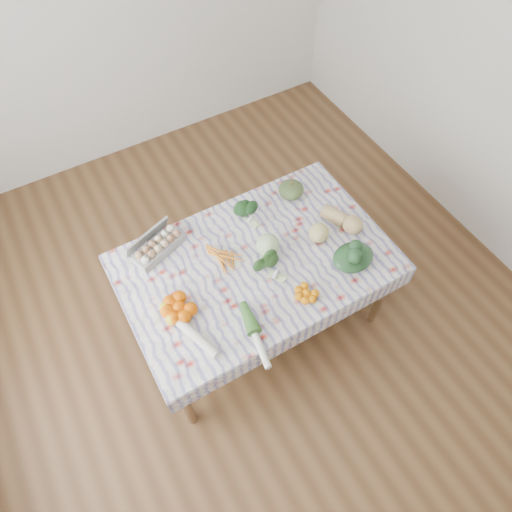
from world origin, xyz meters
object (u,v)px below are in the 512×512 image
(cabbage, at_px, (268,245))
(kabocha_squash, at_px, (291,190))
(dining_table, at_px, (256,269))
(grapefruit, at_px, (319,233))
(egg_carton, at_px, (159,247))
(butternut_squash, at_px, (343,219))

(cabbage, bearing_deg, kabocha_squash, 40.76)
(dining_table, relative_size, grapefruit, 12.45)
(kabocha_squash, height_order, cabbage, cabbage)
(cabbage, height_order, grapefruit, cabbage)
(egg_carton, height_order, kabocha_squash, kabocha_squash)
(grapefruit, bearing_deg, cabbage, 167.16)
(cabbage, bearing_deg, butternut_squash, -6.12)
(dining_table, height_order, cabbage, cabbage)
(cabbage, relative_size, butternut_squash, 0.52)
(cabbage, height_order, butternut_squash, cabbage)
(dining_table, xyz_separation_m, egg_carton, (-0.48, 0.37, 0.13))
(dining_table, distance_m, grapefruit, 0.46)
(dining_table, distance_m, butternut_squash, 0.65)
(egg_carton, relative_size, grapefruit, 2.65)
(dining_table, xyz_separation_m, butternut_squash, (0.63, -0.03, 0.15))
(cabbage, distance_m, butternut_squash, 0.53)
(kabocha_squash, xyz_separation_m, cabbage, (-0.38, -0.33, 0.02))
(dining_table, height_order, grapefruit, grapefruit)
(egg_carton, xyz_separation_m, grapefruit, (0.91, -0.41, 0.02))
(egg_carton, bearing_deg, cabbage, -50.17)
(butternut_squash, bearing_deg, egg_carton, 137.91)
(egg_carton, distance_m, kabocha_squash, 0.96)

